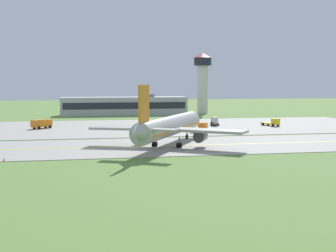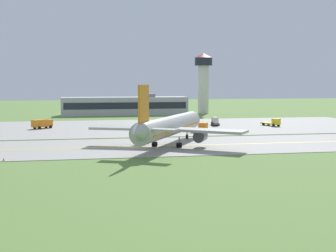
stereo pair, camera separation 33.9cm
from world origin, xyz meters
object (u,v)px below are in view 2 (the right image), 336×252
(service_truck_fuel, at_px, (201,128))
(control_tower, at_px, (203,77))
(airplane_lead, at_px, (169,126))
(service_truck_pushback, at_px, (273,122))
(service_truck_catering, at_px, (215,120))
(service_truck_baggage, at_px, (42,123))

(service_truck_fuel, relative_size, control_tower, 0.25)
(airplane_lead, bearing_deg, service_truck_pushback, 44.50)
(service_truck_pushback, height_order, control_tower, control_tower)
(service_truck_fuel, xyz_separation_m, control_tower, (19.69, 71.52, 13.75))
(service_truck_catering, relative_size, control_tower, 0.26)
(service_truck_baggage, distance_m, control_tower, 82.97)
(service_truck_fuel, bearing_deg, service_truck_baggage, 157.63)
(airplane_lead, distance_m, service_truck_pushback, 54.12)
(airplane_lead, height_order, service_truck_pushback, airplane_lead)
(airplane_lead, distance_m, service_truck_catering, 49.17)
(service_truck_baggage, xyz_separation_m, control_tower, (61.15, 54.46, 13.40))
(service_truck_catering, distance_m, control_tower, 56.71)
(airplane_lead, xyz_separation_m, service_truck_fuel, (13.55, 26.15, -2.95))
(service_truck_baggage, height_order, service_truck_pushback, service_truck_baggage)
(service_truck_pushback, bearing_deg, service_truck_fuel, -154.87)
(airplane_lead, distance_m, service_truck_fuel, 29.60)
(service_truck_fuel, xyz_separation_m, service_truck_catering, (8.99, 17.47, 0.35))
(airplane_lead, relative_size, service_truck_fuel, 5.89)
(airplane_lead, bearing_deg, service_truck_baggage, 122.85)
(service_truck_fuel, relative_size, service_truck_pushback, 0.92)
(airplane_lead, height_order, service_truck_fuel, airplane_lead)
(service_truck_fuel, height_order, service_truck_pushback, same)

